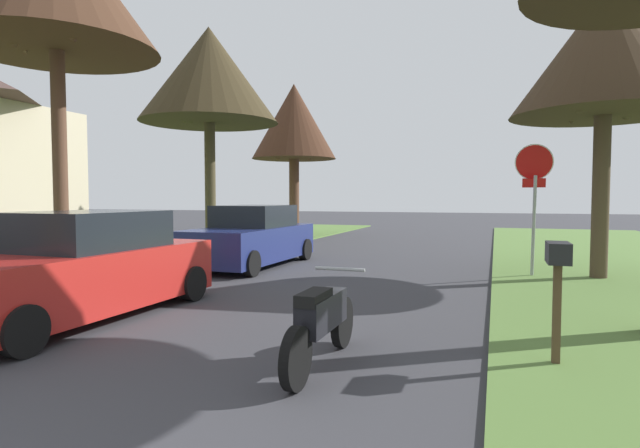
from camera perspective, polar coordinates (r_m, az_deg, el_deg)
stop_sign_far at (r=12.20m, az=22.89°, el=4.50°), size 0.81×0.68×2.92m
street_tree_right_mid_b at (r=12.86m, az=29.33°, el=16.31°), size 3.81×3.81×6.14m
street_tree_left_mid_b at (r=17.92m, az=-12.35°, el=15.93°), size 4.58×4.58×7.37m
street_tree_left_far at (r=23.40m, az=-2.94°, el=11.29°), size 3.80×3.80×6.84m
parked_sedan_red at (r=8.34m, az=-25.38°, el=-4.60°), size 1.99×4.42×1.57m
parked_sedan_navy at (r=13.38m, az=-7.69°, el=-1.56°), size 1.99×4.42×1.57m
parked_motorcycle at (r=5.44m, az=0.18°, el=-10.85°), size 0.60×2.05×0.97m
curbside_mailbox at (r=5.85m, az=25.13°, el=-4.43°), size 0.22×0.44×1.27m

